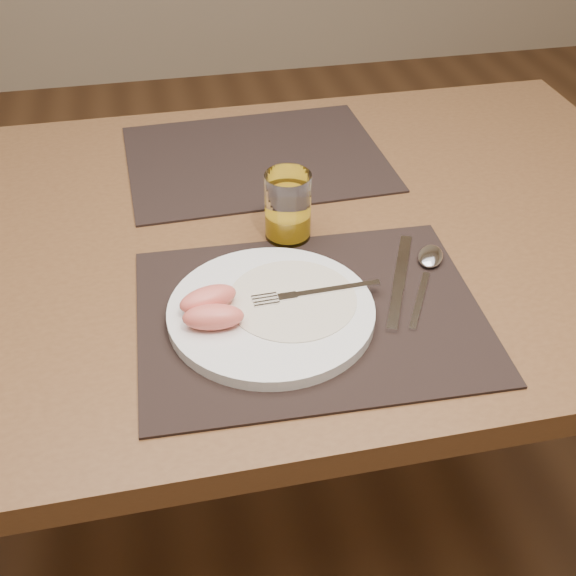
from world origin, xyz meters
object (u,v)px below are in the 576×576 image
Objects in this scene: placemat_far at (256,158)px; juice_glass at (288,210)px; knife at (398,288)px; fork at (305,294)px; spoon at (429,262)px; table at (265,270)px; placemat_near at (310,314)px; plate at (271,312)px.

juice_glass is at bearing -88.95° from placemat_far.
fork is at bearing -178.04° from knife.
spoon reaches higher than knife.
fork is at bearing -84.68° from table.
table is at bearing 95.32° from fork.
table is 0.24m from placemat_near.
plate reaches higher than placemat_near.
placemat_near is 0.20m from spoon.
placemat_far is 2.18× the size of knife.
placemat_near is at bearing -84.49° from table.
knife is at bearing -73.30° from placemat_far.
knife is 1.99× the size of juice_glass.
juice_glass is at bearing -50.28° from table.
plate reaches higher than knife.
plate is 0.25m from spoon.
placemat_far is 0.42m from fork.
fork reaches higher than placemat_far.
plate is at bearing 176.63° from placemat_near.
fork is at bearing -93.88° from juice_glass.
knife is (0.13, -0.42, 0.00)m from placemat_far.
placemat_near is at bearing -92.73° from juice_glass.
table is at bearing 82.02° from plate.
juice_glass is at bearing 71.53° from plate.
placemat_near and placemat_far have the same top height.
placemat_far is 2.53× the size of spoon.
spoon is at bearing -32.80° from juice_glass.
plate reaches higher than placemat_far.
table is 0.14m from juice_glass.
knife reaches higher than table.
table is 3.11× the size of placemat_far.
knife is 0.08m from spoon.
juice_glass is (0.03, -0.04, 0.13)m from table.
table is 3.11× the size of placemat_near.
knife is (0.13, 0.02, 0.00)m from placemat_near.
fork reaches higher than knife.
juice_glass reaches higher than table.
knife is at bearing -52.65° from table.
plate reaches higher than spoon.
knife reaches higher than placemat_far.
spoon is (0.24, 0.06, -0.00)m from plate.
fork is 0.20m from spoon.
placemat_far is (0.00, 0.44, 0.00)m from placemat_near.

